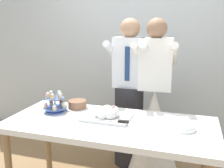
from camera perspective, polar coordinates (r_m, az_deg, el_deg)
rear_wall at (r=3.50m, az=6.90°, el=10.67°), size 5.20×0.10×2.90m
dessert_table at (r=2.26m, az=-0.57°, el=-10.15°), size 1.80×0.80×0.78m
cupcake_stand at (r=2.51m, az=-12.54°, el=-4.16°), size 0.23×0.23×0.21m
main_cake_tray at (r=2.29m, az=-1.08°, el=-6.64°), size 0.44×0.31×0.12m
plate_stack at (r=2.15m, az=15.71°, el=-9.20°), size 0.18×0.18×0.04m
round_cake at (r=2.58m, az=-7.68°, el=-4.63°), size 0.24×0.24×0.08m
person_groom at (r=2.89m, az=3.75°, el=-3.95°), size 0.46×0.49×1.66m
person_bride at (r=2.86m, az=9.16°, el=-7.75°), size 0.56×0.56×1.66m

